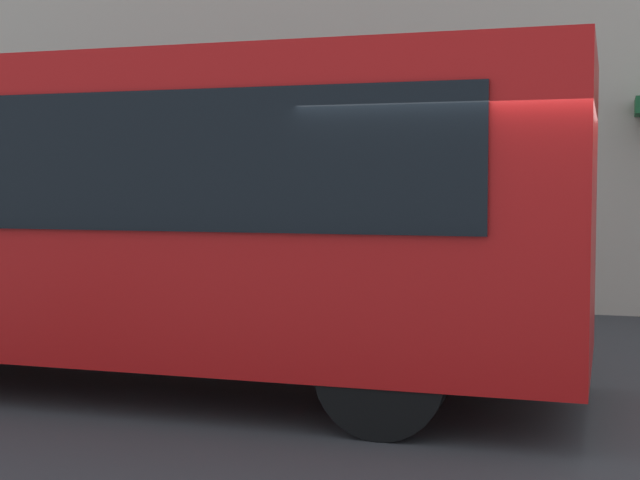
# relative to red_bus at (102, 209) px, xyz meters

# --- Properties ---
(ground_plane) EXTENTS (60.00, 60.00, 0.00)m
(ground_plane) POSITION_rel_red_bus_xyz_m (-3.65, 0.13, -1.68)
(ground_plane) COLOR #38383A
(red_bus) EXTENTS (9.05, 2.54, 3.08)m
(red_bus) POSITION_rel_red_bus_xyz_m (0.00, 0.00, 0.00)
(red_bus) COLOR red
(red_bus) RESTS_ON ground_plane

